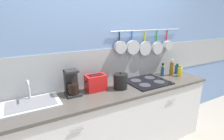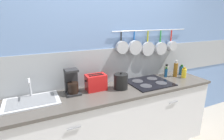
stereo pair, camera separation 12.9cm
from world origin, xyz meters
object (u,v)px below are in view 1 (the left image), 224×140
Objects in this scene: bottle_cooking_wine at (163,69)px; kettle at (120,81)px; coffee_maker at (72,84)px; bottle_hot_sauce at (180,72)px; toaster at (96,83)px; bottle_dish_soap at (172,68)px; bottle_olive_oil at (163,72)px; bottle_vinegar at (177,69)px.

kettle is at bearing -168.28° from bottle_cooking_wine.
coffee_maker reaches higher than bottle_hot_sauce.
coffee_maker is 1.84× the size of bottle_hot_sauce.
bottle_dish_soap is at bearing -1.03° from toaster.
bottle_olive_oil is 0.30m from bottle_vinegar.
bottle_cooking_wine is (1.49, 0.07, -0.05)m from coffee_maker.
bottle_dish_soap is at bearing 4.33° from kettle.
bottle_cooking_wine is 1.10× the size of bottle_vinegar.
coffee_maker is 1.72m from bottle_vinegar.
bottle_vinegar is (0.23, -0.08, -0.01)m from bottle_cooking_wine.
bottle_cooking_wine is (0.90, 0.19, -0.02)m from kettle.
bottle_cooking_wine is 1.08× the size of bottle_hot_sauce.
bottle_dish_soap is (0.07, -0.11, 0.03)m from bottle_cooking_wine.
bottle_vinegar is at bearing -0.44° from coffee_maker.
bottle_dish_soap is 0.13m from bottle_hot_sauce.
bottle_vinegar is (0.08, 0.13, -0.00)m from bottle_hot_sauce.
bottle_olive_oil is at bearing 147.10° from bottle_hot_sauce.
toaster is 1.72× the size of bottle_olive_oil.
toaster is at bearing 178.97° from bottle_dish_soap.
kettle is 1.14m from bottle_vinegar.
bottle_cooking_wine reaches higher than bottle_vinegar.
bottle_cooking_wine is (1.20, 0.09, -0.02)m from toaster.
bottle_hot_sauce is 0.15m from bottle_vinegar.
bottle_dish_soap is at bearing -16.91° from bottle_olive_oil.
bottle_cooking_wine is at bearing 4.31° from toaster.
toaster reaches higher than bottle_olive_oil.
bottle_vinegar is at bearing 10.42° from bottle_dish_soap.
kettle reaches higher than bottle_cooking_wine.
bottle_olive_oil is at bearing -133.80° from bottle_cooking_wine.
toaster is at bearing 161.80° from kettle.
bottle_vinegar is at bearing 5.18° from kettle.
toaster reaches higher than bottle_vinegar.
bottle_hot_sauce is (1.05, -0.02, -0.03)m from kettle.
bottle_vinegar is (1.13, 0.10, -0.03)m from kettle.
bottle_cooking_wine is (0.07, 0.07, 0.01)m from bottle_olive_oil.
coffee_maker is 1.64m from bottle_hot_sauce.
bottle_vinegar is at bearing -20.20° from bottle_cooking_wine.
kettle is 0.98m from bottle_dish_soap.
kettle is (0.29, -0.10, -0.00)m from toaster.
toaster is 1.65× the size of bottle_vinegar.
bottle_dish_soap reaches higher than bottle_cooking_wine.
coffee_maker is at bearing 175.13° from bottle_hot_sauce.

